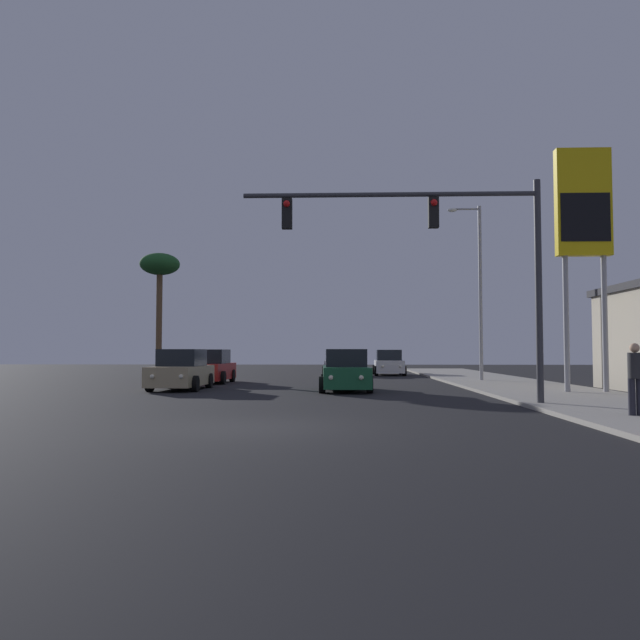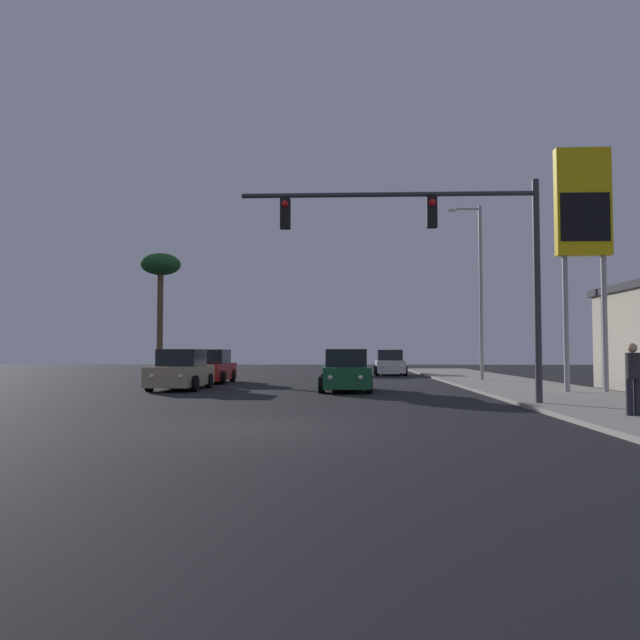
% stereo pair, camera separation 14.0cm
% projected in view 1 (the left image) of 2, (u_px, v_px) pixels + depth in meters
% --- Properties ---
extents(ground_plane, '(120.00, 120.00, 0.00)m').
position_uv_depth(ground_plane, '(257.00, 427.00, 13.13)').
color(ground_plane, black).
extents(sidewalk_right, '(5.00, 60.00, 0.12)m').
position_uv_depth(sidewalk_right, '(553.00, 393.00, 22.79)').
color(sidewalk_right, '#9E998E').
rests_on(sidewalk_right, ground).
extents(car_silver, '(2.04, 4.32, 1.68)m').
position_uv_depth(car_silver, '(338.00, 364.00, 41.11)').
color(car_silver, '#B7B7BC').
rests_on(car_silver, ground).
extents(car_green, '(2.04, 4.34, 1.68)m').
position_uv_depth(car_green, '(346.00, 372.00, 24.99)').
color(car_green, '#195933').
rests_on(car_green, ground).
extents(car_red, '(2.04, 4.34, 1.68)m').
position_uv_depth(car_red, '(210.00, 368.00, 31.28)').
color(car_red, maroon).
rests_on(car_red, ground).
extents(car_tan, '(2.04, 4.34, 1.68)m').
position_uv_depth(car_tan, '(181.00, 371.00, 25.89)').
color(car_tan, tan).
rests_on(car_tan, ground).
extents(car_white, '(2.04, 4.32, 1.68)m').
position_uv_depth(car_white, '(389.00, 364.00, 41.43)').
color(car_white, silver).
rests_on(car_white, ground).
extents(traffic_light_mast, '(8.74, 0.36, 6.50)m').
position_uv_depth(traffic_light_mast, '(449.00, 242.00, 18.25)').
color(traffic_light_mast, '#38383D').
rests_on(traffic_light_mast, sidewalk_right).
extents(street_lamp, '(1.74, 0.24, 9.00)m').
position_uv_depth(street_lamp, '(478.00, 283.00, 32.13)').
color(street_lamp, '#99999E').
rests_on(street_lamp, sidewalk_right).
extents(gas_station_sign, '(2.00, 0.42, 9.00)m').
position_uv_depth(gas_station_sign, '(583.00, 216.00, 23.07)').
color(gas_station_sign, '#99999E').
rests_on(gas_station_sign, sidewalk_right).
extents(pedestrian_on_sidewalk, '(0.34, 0.32, 1.67)m').
position_uv_depth(pedestrian_on_sidewalk, '(635.00, 376.00, 14.44)').
color(pedestrian_on_sidewalk, '#23232D').
rests_on(pedestrian_on_sidewalk, sidewalk_right).
extents(palm_tree_mid, '(2.40, 2.40, 7.53)m').
position_uv_depth(palm_tree_mid, '(160.00, 270.00, 37.74)').
color(palm_tree_mid, brown).
rests_on(palm_tree_mid, ground).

